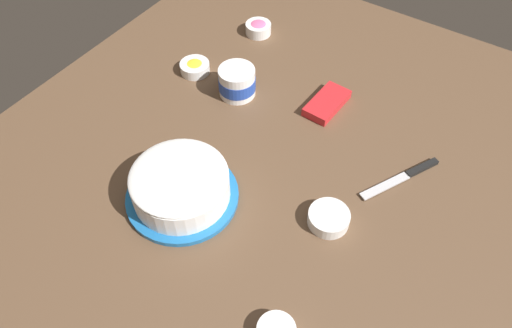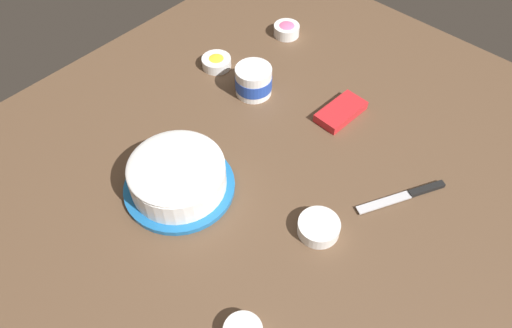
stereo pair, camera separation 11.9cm
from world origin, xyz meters
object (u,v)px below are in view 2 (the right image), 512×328
sprinkle_bowl_blue (319,227)px  sprinkle_bowl_yellow (216,62)px  candy_box_lower (341,112)px  frosted_cake (178,177)px  frosting_tub (254,80)px  sprinkle_bowl_pink (287,29)px  spreading_knife (409,194)px

sprinkle_bowl_blue → sprinkle_bowl_yellow: 0.64m
candy_box_lower → frosted_cake: bearing=166.5°
frosting_tub → sprinkle_bowl_pink: bearing=21.5°
sprinkle_bowl_pink → candy_box_lower: (-0.18, -0.35, -0.01)m
spreading_knife → sprinkle_bowl_blue: bearing=156.1°
sprinkle_bowl_pink → candy_box_lower: 0.40m
frosting_tub → candy_box_lower: bearing=-68.7°
frosting_tub → sprinkle_bowl_blue: (-0.25, -0.43, -0.03)m
frosting_tub → sprinkle_bowl_yellow: size_ratio=1.20×
sprinkle_bowl_blue → candy_box_lower: sprinkle_bowl_blue is taller
frosting_tub → sprinkle_bowl_blue: size_ratio=1.10×
spreading_knife → frosted_cake: bearing=130.2°
sprinkle_bowl_pink → sprinkle_bowl_yellow: 0.27m
frosted_cake → candy_box_lower: size_ratio=1.84×
sprinkle_bowl_pink → sprinkle_bowl_blue: bearing=-134.1°
sprinkle_bowl_pink → sprinkle_bowl_yellow: bearing=168.8°
frosting_tub → sprinkle_bowl_yellow: frosting_tub is taller
frosted_cake → spreading_knife: size_ratio=1.25×
frosting_tub → candy_box_lower: 0.26m
frosting_tub → sprinkle_bowl_blue: bearing=-119.8°
frosted_cake → candy_box_lower: 0.50m
frosting_tub → sprinkle_bowl_pink: 0.30m
candy_box_lower → sprinkle_bowl_yellow: bearing=104.9°
frosting_tub → spreading_knife: size_ratio=0.49×
sprinkle_bowl_blue → frosting_tub: bearing=60.2°
frosted_cake → candy_box_lower: frosted_cake is taller
sprinkle_bowl_yellow → sprinkle_bowl_blue: bearing=-113.3°
spreading_knife → sprinkle_bowl_blue: (-0.23, 0.10, 0.01)m
sprinkle_bowl_blue → spreading_knife: bearing=-23.9°
spreading_knife → sprinkle_bowl_blue: 0.25m
frosted_cake → sprinkle_bowl_yellow: frosted_cake is taller
spreading_knife → sprinkle_bowl_pink: size_ratio=2.62×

